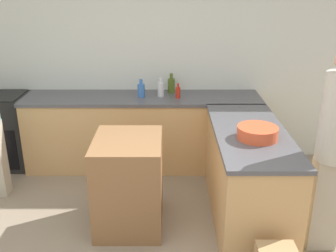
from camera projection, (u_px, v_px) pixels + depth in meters
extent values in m
cube|color=silver|center=(143.00, 57.00, 4.98)|extent=(8.00, 0.06, 2.70)
cube|color=tan|center=(143.00, 133.00, 4.98)|extent=(2.88, 0.62, 0.89)
cube|color=#4C4C51|center=(142.00, 98.00, 4.82)|extent=(2.91, 0.65, 0.04)
cube|color=tan|center=(247.00, 176.00, 3.92)|extent=(0.66, 1.65, 0.89)
cube|color=#4C4C51|center=(251.00, 133.00, 3.76)|extent=(0.69, 1.68, 0.04)
cube|color=black|center=(0.00, 131.00, 5.00)|extent=(0.73, 0.58, 0.93)
cube|color=brown|center=(129.00, 183.00, 3.78)|extent=(0.63, 0.74, 0.90)
cylinder|color=#DB512D|center=(258.00, 133.00, 3.55)|extent=(0.37, 0.37, 0.11)
cylinder|color=#386BB7|center=(142.00, 91.00, 4.77)|extent=(0.09, 0.09, 0.16)
cylinder|color=#386BB7|center=(141.00, 82.00, 4.73)|extent=(0.04, 0.04, 0.06)
cylinder|color=red|center=(178.00, 93.00, 4.73)|extent=(0.06, 0.06, 0.13)
cylinder|color=red|center=(178.00, 85.00, 4.70)|extent=(0.03, 0.03, 0.05)
cylinder|color=#475B1E|center=(172.00, 86.00, 4.94)|extent=(0.09, 0.09, 0.18)
cylinder|color=#475B1E|center=(172.00, 76.00, 4.89)|extent=(0.04, 0.04, 0.07)
cylinder|color=silver|center=(161.00, 90.00, 4.79)|extent=(0.08, 0.08, 0.17)
cylinder|color=silver|center=(161.00, 80.00, 4.75)|extent=(0.03, 0.03, 0.06)
cube|color=#ADA38E|center=(325.00, 204.00, 3.45)|extent=(0.26, 0.16, 0.87)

